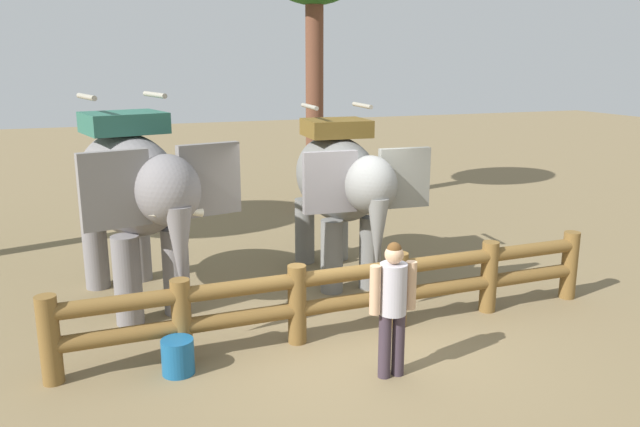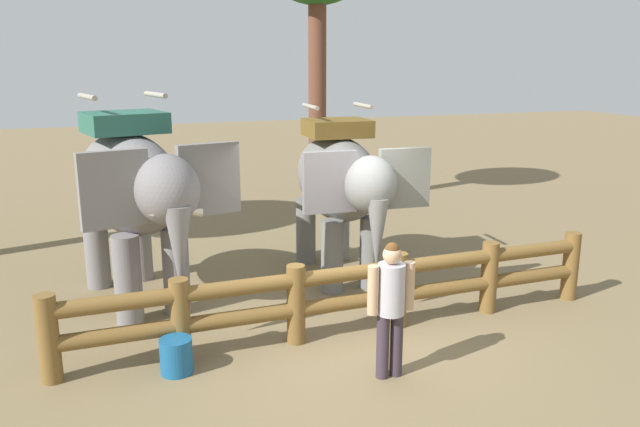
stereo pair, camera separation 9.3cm
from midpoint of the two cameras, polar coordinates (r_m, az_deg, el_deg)
name	(u,v)px [view 2 (the right image)]	position (r m, az deg, el deg)	size (l,w,h in m)	color
ground_plane	(356,342)	(8.43, 3.62, -11.51)	(60.00, 60.00, 0.00)	olive
log_fence	(349,291)	(8.44, 2.92, -7.03)	(7.60, 0.41, 1.05)	brown
elephant_near_left	(134,190)	(9.54, -16.16, 2.07)	(2.33, 3.73, 3.12)	slate
elephant_center	(341,183)	(10.31, 2.14, 2.72)	(1.92, 3.37, 2.89)	slate
tourist_woman_in_black	(391,300)	(7.28, 6.77, -7.78)	(0.57, 0.31, 1.62)	#392D38
feed_bucket	(176,356)	(7.77, -12.49, -12.41)	(0.38, 0.38, 0.42)	#19598C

